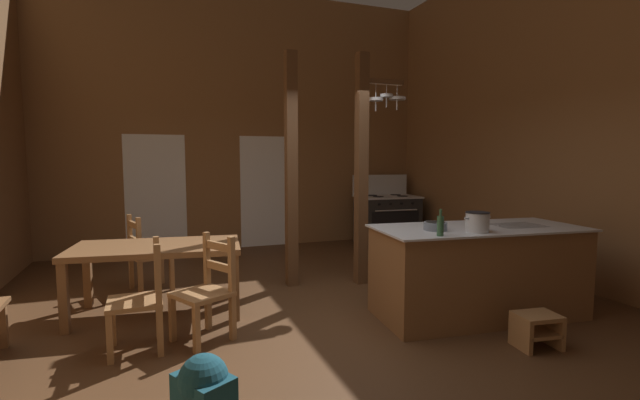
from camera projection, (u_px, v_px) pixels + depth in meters
ground_plane at (326, 331)px, 4.38m from camera, size 7.63×9.10×0.10m
wall_back at (243, 122)px, 8.09m from camera, size 7.63×0.14×4.63m
wall_right at (594, 103)px, 5.37m from camera, size 0.14×9.10×4.63m
glazed_door_back_left at (156, 194)px, 7.61m from camera, size 1.00×0.01×2.05m
glazed_panel_back_right at (263, 192)px, 8.26m from camera, size 0.84×0.01×2.05m
kitchen_island at (478, 271)px, 4.63m from camera, size 2.24×1.17×0.94m
stove_range at (387, 219)px, 8.48m from camera, size 1.20×0.90×1.32m
support_post_with_pot_rack at (364, 161)px, 5.74m from camera, size 0.70×0.22×2.98m
support_post_center at (291, 171)px, 5.64m from camera, size 0.14×0.14×2.98m
step_stool at (537, 328)px, 3.86m from camera, size 0.39×0.33×0.30m
dining_table at (157, 253)px, 4.67m from camera, size 1.80×1.12×0.74m
ladderback_chair_near_window at (147, 255)px, 5.51m from camera, size 0.55×0.55×0.95m
ladderback_chair_by_post at (141, 299)px, 3.79m from camera, size 0.45×0.45×0.95m
ladderback_chair_at_table_end at (207, 291)px, 4.02m from camera, size 0.60×0.60×0.95m
stockpot_on_counter at (477, 222)px, 4.27m from camera, size 0.30×0.23×0.19m
mixing_bowl_on_counter at (435, 226)px, 4.38m from camera, size 0.23×0.23×0.08m
bottle_tall_on_counter at (440, 225)px, 4.06m from camera, size 0.06×0.06×0.25m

